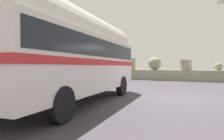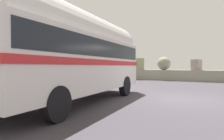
% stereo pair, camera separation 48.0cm
% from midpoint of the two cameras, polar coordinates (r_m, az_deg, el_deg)
% --- Properties ---
extents(ground, '(32.00, 26.00, 0.02)m').
position_cam_midpoint_polar(ground, '(9.67, 20.69, -7.75)').
color(ground, '#3D383F').
extents(breakwater, '(31.36, 2.38, 2.47)m').
position_cam_midpoint_polar(breakwater, '(21.31, 25.72, -1.03)').
color(breakwater, gray).
rests_on(breakwater, ground).
extents(vintage_coach, '(3.51, 8.82, 3.70)m').
position_cam_midpoint_polar(vintage_coach, '(8.10, -8.33, 5.09)').
color(vintage_coach, black).
rests_on(vintage_coach, ground).
extents(second_coach, '(4.16, 8.90, 3.70)m').
position_cam_midpoint_polar(second_coach, '(12.41, -25.05, 3.59)').
color(second_coach, black).
rests_on(second_coach, ground).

